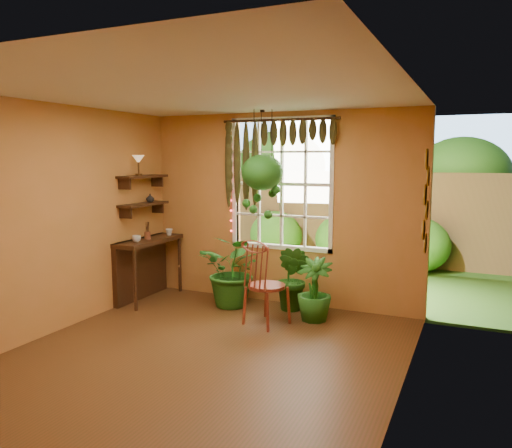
{
  "coord_description": "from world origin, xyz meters",
  "views": [
    {
      "loc": [
        2.55,
        -4.28,
        2.07
      ],
      "look_at": [
        0.11,
        1.15,
        1.27
      ],
      "focal_mm": 35.0,
      "sensor_mm": 36.0,
      "label": 1
    }
  ],
  "objects_px": {
    "potted_plant_mid": "(293,278)",
    "hanging_basket": "(262,176)",
    "counter_ledge": "(144,262)",
    "potted_plant_left": "(234,271)",
    "windsor_chair": "(265,297)"
  },
  "relations": [
    {
      "from": "potted_plant_left",
      "to": "hanging_basket",
      "type": "height_order",
      "value": "hanging_basket"
    },
    {
      "from": "counter_ledge",
      "to": "potted_plant_left",
      "type": "bearing_deg",
      "value": 7.34
    },
    {
      "from": "counter_ledge",
      "to": "windsor_chair",
      "type": "height_order",
      "value": "windsor_chair"
    },
    {
      "from": "windsor_chair",
      "to": "hanging_basket",
      "type": "height_order",
      "value": "hanging_basket"
    },
    {
      "from": "counter_ledge",
      "to": "potted_plant_left",
      "type": "relative_size",
      "value": 1.17
    },
    {
      "from": "potted_plant_mid",
      "to": "windsor_chair",
      "type": "bearing_deg",
      "value": -100.93
    },
    {
      "from": "potted_plant_mid",
      "to": "potted_plant_left",
      "type": "bearing_deg",
      "value": -170.41
    },
    {
      "from": "counter_ledge",
      "to": "hanging_basket",
      "type": "distance_m",
      "value": 2.21
    },
    {
      "from": "potted_plant_left",
      "to": "potted_plant_mid",
      "type": "height_order",
      "value": "potted_plant_left"
    },
    {
      "from": "windsor_chair",
      "to": "potted_plant_mid",
      "type": "distance_m",
      "value": 0.7
    },
    {
      "from": "potted_plant_left",
      "to": "potted_plant_mid",
      "type": "bearing_deg",
      "value": 9.59
    },
    {
      "from": "counter_ledge",
      "to": "potted_plant_mid",
      "type": "xyz_separation_m",
      "value": [
        2.23,
        0.32,
        -0.1
      ]
    },
    {
      "from": "counter_ledge",
      "to": "potted_plant_left",
      "type": "xyz_separation_m",
      "value": [
        1.4,
        0.18,
        -0.04
      ]
    },
    {
      "from": "potted_plant_mid",
      "to": "hanging_basket",
      "type": "height_order",
      "value": "hanging_basket"
    },
    {
      "from": "counter_ledge",
      "to": "hanging_basket",
      "type": "height_order",
      "value": "hanging_basket"
    }
  ]
}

